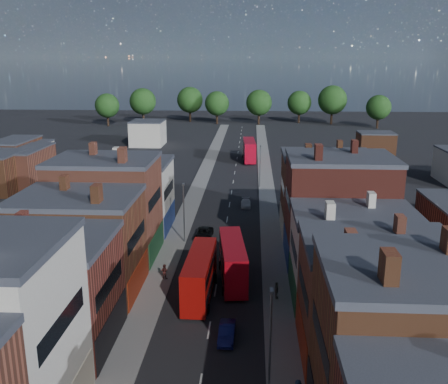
# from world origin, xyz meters

# --- Properties ---
(pavement_west) EXTENTS (3.00, 200.00, 0.12)m
(pavement_west) POSITION_xyz_m (-6.50, 50.00, 0.06)
(pavement_west) COLOR gray
(pavement_west) RESTS_ON ground
(pavement_east) EXTENTS (3.00, 200.00, 0.12)m
(pavement_east) POSITION_xyz_m (6.50, 50.00, 0.06)
(pavement_east) COLOR gray
(pavement_east) RESTS_ON ground
(terrace_west) EXTENTS (12.00, 80.00, 12.77)m
(terrace_west) POSITION_xyz_m (-14.00, 0.00, 6.39)
(terrace_west) COLOR maroon
(terrace_west) RESTS_ON ground
(terrace_east) EXTENTS (12.00, 80.00, 12.77)m
(terrace_east) POSITION_xyz_m (14.00, 0.00, 6.39)
(terrace_east) COLOR maroon
(terrace_east) RESTS_ON ground
(lamp_post_1) EXTENTS (0.25, 0.70, 8.12)m
(lamp_post_1) POSITION_xyz_m (5.20, 0.00, 4.70)
(lamp_post_1) COLOR slate
(lamp_post_1) RESTS_ON ground
(lamp_post_2) EXTENTS (0.25, 0.70, 8.12)m
(lamp_post_2) POSITION_xyz_m (-5.20, 30.00, 4.70)
(lamp_post_2) COLOR slate
(lamp_post_2) RESTS_ON ground
(lamp_post_3) EXTENTS (0.25, 0.70, 8.12)m
(lamp_post_3) POSITION_xyz_m (5.20, 60.00, 4.70)
(lamp_post_3) COLOR slate
(lamp_post_3) RESTS_ON ground
(bus_0) EXTENTS (2.91, 10.69, 4.59)m
(bus_0) POSITION_xyz_m (-1.50, 14.49, 2.48)
(bus_0) COLOR #9E0C09
(bus_0) RESTS_ON ground
(bus_1) EXTENTS (3.60, 10.79, 4.57)m
(bus_1) POSITION_xyz_m (1.73, 18.36, 2.47)
(bus_1) COLOR #B30A16
(bus_1) RESTS_ON ground
(bus_2) EXTENTS (3.40, 11.59, 4.95)m
(bus_2) POSITION_xyz_m (2.98, 85.01, 2.67)
(bus_2) COLOR #B0071D
(bus_2) RESTS_ON ground
(car_1) EXTENTS (1.47, 4.02, 1.31)m
(car_1) POSITION_xyz_m (1.69, 6.59, 0.66)
(car_1) COLOR navy
(car_1) RESTS_ON ground
(car_2) EXTENTS (2.37, 4.84, 1.32)m
(car_2) POSITION_xyz_m (-2.75, 31.76, 0.66)
(car_2) COLOR black
(car_2) RESTS_ON ground
(car_3) EXTENTS (1.67, 3.96, 1.14)m
(car_3) POSITION_xyz_m (2.74, 47.03, 0.57)
(car_3) COLOR silver
(car_3) RESTS_ON ground
(ped_1) EXTENTS (0.91, 0.68, 1.67)m
(ped_1) POSITION_xyz_m (-5.89, 18.44, 0.95)
(ped_1) COLOR #3F1B19
(ped_1) RESTS_ON pavement_west
(ped_3) EXTENTS (0.48, 1.05, 1.78)m
(ped_3) POSITION_xyz_m (6.37, 14.32, 1.01)
(ped_3) COLOR #5E5A51
(ped_3) RESTS_ON pavement_east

